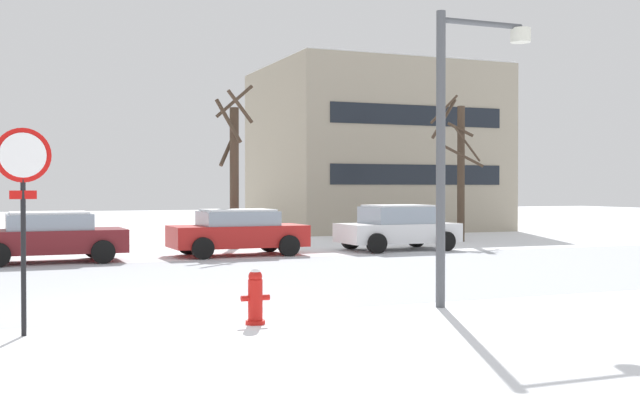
# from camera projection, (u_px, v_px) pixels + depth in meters

# --- Properties ---
(ground_plane) EXTENTS (120.00, 120.00, 0.00)m
(ground_plane) POSITION_uv_depth(u_px,v_px,m) (153.00, 310.00, 13.33)
(ground_plane) COLOR white
(road_surface) EXTENTS (80.00, 9.68, 0.00)m
(road_surface) POSITION_uv_depth(u_px,v_px,m) (121.00, 284.00, 16.88)
(road_surface) COLOR #B7BCC4
(road_surface) RESTS_ON ground
(stop_sign) EXTENTS (0.76, 0.14, 2.89)m
(stop_sign) POSITION_uv_depth(u_px,v_px,m) (23.00, 190.00, 11.00)
(stop_sign) COLOR black
(stop_sign) RESTS_ON ground
(fire_hydrant) EXTENTS (0.44, 0.30, 0.85)m
(fire_hydrant) POSITION_uv_depth(u_px,v_px,m) (255.00, 296.00, 11.93)
(fire_hydrant) COLOR red
(fire_hydrant) RESTS_ON ground
(street_lamp) EXTENTS (1.90, 0.36, 5.08)m
(street_lamp) POSITION_uv_depth(u_px,v_px,m) (459.00, 124.00, 13.73)
(street_lamp) COLOR #4C4F54
(street_lamp) RESTS_ON ground
(parked_car_maroon) EXTENTS (4.09, 2.19, 1.40)m
(parked_car_maroon) POSITION_uv_depth(u_px,v_px,m) (49.00, 236.00, 21.87)
(parked_car_maroon) COLOR maroon
(parked_car_maroon) RESTS_ON ground
(parked_car_red) EXTENTS (4.09, 2.08, 1.41)m
(parked_car_red) POSITION_uv_depth(u_px,v_px,m) (238.00, 232.00, 24.11)
(parked_car_red) COLOR red
(parked_car_red) RESTS_ON ground
(parked_car_white) EXTENTS (3.88, 2.18, 1.50)m
(parked_car_white) POSITION_uv_depth(u_px,v_px,m) (397.00, 227.00, 26.16)
(parked_car_white) COLOR white
(parked_car_white) RESTS_ON ground
(tree_far_mid) EXTENTS (1.73, 2.35, 5.75)m
(tree_far_mid) POSITION_uv_depth(u_px,v_px,m) (459.00, 165.00, 30.37)
(tree_far_mid) COLOR #423326
(tree_far_mid) RESTS_ON ground
(tree_far_right) EXTENTS (1.51, 1.52, 5.61)m
(tree_far_right) POSITION_uv_depth(u_px,v_px,m) (234.00, 168.00, 26.64)
(tree_far_right) COLOR #423326
(tree_far_right) RESTS_ON ground
(building_far_right) EXTENTS (10.74, 9.07, 8.06)m
(building_far_right) POSITION_uv_depth(u_px,v_px,m) (374.00, 149.00, 39.70)
(building_far_right) COLOR #9E937F
(building_far_right) RESTS_ON ground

